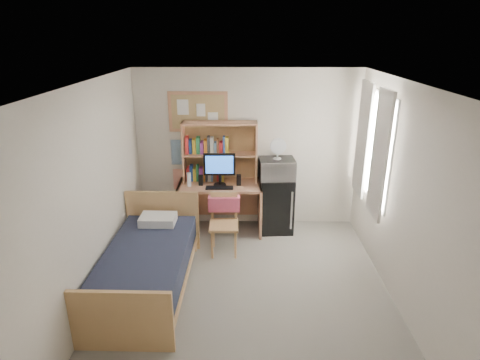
{
  "coord_description": "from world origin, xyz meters",
  "views": [
    {
      "loc": [
        -0.03,
        -4.22,
        3.1
      ],
      "look_at": [
        -0.1,
        1.2,
        1.1
      ],
      "focal_mm": 30.0,
      "sensor_mm": 36.0,
      "label": 1
    }
  ],
  "objects_px": {
    "speaker_left": "(201,180)",
    "desk_chair": "(224,225)",
    "bulletin_board": "(198,112)",
    "mini_fridge": "(275,204)",
    "monitor": "(220,169)",
    "microwave": "(277,169)",
    "speaker_right": "(239,180)",
    "desk_fan": "(278,149)",
    "desk": "(220,208)",
    "bed": "(147,270)"
  },
  "relations": [
    {
      "from": "microwave",
      "to": "bulletin_board",
      "type": "bearing_deg",
      "value": 162.9
    },
    {
      "from": "speaker_left",
      "to": "bed",
      "type": "bearing_deg",
      "value": -109.51
    },
    {
      "from": "bulletin_board",
      "to": "mini_fridge",
      "type": "height_order",
      "value": "bulletin_board"
    },
    {
      "from": "microwave",
      "to": "desk_fan",
      "type": "xyz_separation_m",
      "value": [
        -0.0,
        0.0,
        0.31
      ]
    },
    {
      "from": "desk_chair",
      "to": "bed",
      "type": "height_order",
      "value": "desk_chair"
    },
    {
      "from": "desk",
      "to": "mini_fridge",
      "type": "relative_size",
      "value": 1.45
    },
    {
      "from": "mini_fridge",
      "to": "bed",
      "type": "bearing_deg",
      "value": -139.42
    },
    {
      "from": "monitor",
      "to": "speaker_left",
      "type": "xyz_separation_m",
      "value": [
        -0.3,
        -0.0,
        -0.18
      ]
    },
    {
      "from": "desk",
      "to": "monitor",
      "type": "relative_size",
      "value": 2.53
    },
    {
      "from": "monitor",
      "to": "speaker_left",
      "type": "distance_m",
      "value": 0.35
    },
    {
      "from": "mini_fridge",
      "to": "speaker_right",
      "type": "bearing_deg",
      "value": -172.75
    },
    {
      "from": "bulletin_board",
      "to": "mini_fridge",
      "type": "xyz_separation_m",
      "value": [
        1.25,
        -0.27,
        -1.46
      ]
    },
    {
      "from": "desk",
      "to": "speaker_left",
      "type": "bearing_deg",
      "value": -168.69
    },
    {
      "from": "monitor",
      "to": "desk_chair",
      "type": "bearing_deg",
      "value": -82.66
    },
    {
      "from": "bulletin_board",
      "to": "speaker_right",
      "type": "xyz_separation_m",
      "value": [
        0.65,
        -0.39,
        -1.0
      ]
    },
    {
      "from": "bulletin_board",
      "to": "microwave",
      "type": "height_order",
      "value": "bulletin_board"
    },
    {
      "from": "speaker_left",
      "to": "desk_chair",
      "type": "bearing_deg",
      "value": -59.4
    },
    {
      "from": "speaker_left",
      "to": "speaker_right",
      "type": "distance_m",
      "value": 0.6
    },
    {
      "from": "desk_chair",
      "to": "desk_fan",
      "type": "relative_size",
      "value": 2.93
    },
    {
      "from": "desk_chair",
      "to": "monitor",
      "type": "distance_m",
      "value": 0.91
    },
    {
      "from": "mini_fridge",
      "to": "microwave",
      "type": "bearing_deg",
      "value": -90.0
    },
    {
      "from": "monitor",
      "to": "microwave",
      "type": "xyz_separation_m",
      "value": [
        0.9,
        0.1,
        -0.02
      ]
    },
    {
      "from": "microwave",
      "to": "speaker_left",
      "type": "bearing_deg",
      "value": -178.83
    },
    {
      "from": "desk",
      "to": "speaker_right",
      "type": "distance_m",
      "value": 0.59
    },
    {
      "from": "mini_fridge",
      "to": "speaker_right",
      "type": "xyz_separation_m",
      "value": [
        -0.6,
        -0.12,
        0.46
      ]
    },
    {
      "from": "speaker_left",
      "to": "desk_fan",
      "type": "bearing_deg",
      "value": 4.28
    },
    {
      "from": "bulletin_board",
      "to": "speaker_left",
      "type": "distance_m",
      "value": 1.09
    },
    {
      "from": "desk_chair",
      "to": "desk_fan",
      "type": "height_order",
      "value": "desk_fan"
    },
    {
      "from": "desk_chair",
      "to": "desk_fan",
      "type": "distance_m",
      "value": 1.45
    },
    {
      "from": "desk",
      "to": "desk_fan",
      "type": "xyz_separation_m",
      "value": [
        0.9,
        0.04,
        0.97
      ]
    },
    {
      "from": "bulletin_board",
      "to": "microwave",
      "type": "relative_size",
      "value": 1.71
    },
    {
      "from": "monitor",
      "to": "speaker_right",
      "type": "distance_m",
      "value": 0.35
    },
    {
      "from": "desk_chair",
      "to": "speaker_right",
      "type": "xyz_separation_m",
      "value": [
        0.21,
        0.65,
        0.46
      ]
    },
    {
      "from": "bulletin_board",
      "to": "speaker_left",
      "type": "xyz_separation_m",
      "value": [
        0.05,
        -0.4,
        -1.01
      ]
    },
    {
      "from": "microwave",
      "to": "bed",
      "type": "bearing_deg",
      "value": -139.78
    },
    {
      "from": "speaker_left",
      "to": "desk_fan",
      "type": "relative_size",
      "value": 0.52
    },
    {
      "from": "desk",
      "to": "desk_fan",
      "type": "bearing_deg",
      "value": 1.91
    },
    {
      "from": "monitor",
      "to": "desk",
      "type": "bearing_deg",
      "value": 90.0
    },
    {
      "from": "mini_fridge",
      "to": "desk_fan",
      "type": "bearing_deg",
      "value": -90.0
    },
    {
      "from": "bulletin_board",
      "to": "speaker_left",
      "type": "relative_size",
      "value": 5.78
    },
    {
      "from": "bed",
      "to": "monitor",
      "type": "distance_m",
      "value": 1.96
    },
    {
      "from": "speaker_right",
      "to": "bed",
      "type": "bearing_deg",
      "value": -126.37
    },
    {
      "from": "desk_chair",
      "to": "microwave",
      "type": "height_order",
      "value": "microwave"
    },
    {
      "from": "monitor",
      "to": "bed",
      "type": "bearing_deg",
      "value": -118.61
    },
    {
      "from": "bed",
      "to": "speaker_left",
      "type": "xyz_separation_m",
      "value": [
        0.53,
        1.58,
        0.63
      ]
    },
    {
      "from": "desk_chair",
      "to": "desk",
      "type": "bearing_deg",
      "value": 96.47
    },
    {
      "from": "microwave",
      "to": "desk",
      "type": "bearing_deg",
      "value": 178.8
    },
    {
      "from": "speaker_right",
      "to": "microwave",
      "type": "bearing_deg",
      "value": 8.5
    },
    {
      "from": "bulletin_board",
      "to": "desk_chair",
      "type": "distance_m",
      "value": 1.85
    },
    {
      "from": "bulletin_board",
      "to": "microwave",
      "type": "bearing_deg",
      "value": -13.2
    }
  ]
}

